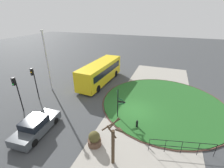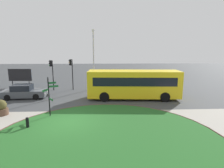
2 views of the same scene
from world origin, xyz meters
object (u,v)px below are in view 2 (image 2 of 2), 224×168
object	(u,v)px
bus_yellow	(134,84)
planter_near_signpost	(1,108)
bollard_foreground	(27,123)
signpost_directional	(49,95)
traffic_light_near	(71,68)
traffic_light_far	(51,69)
car_far_lane	(24,92)
lamppost_tall	(94,58)
billboard_left	(20,75)

from	to	relation	value
bus_yellow	planter_near_signpost	world-z (taller)	bus_yellow
bollard_foreground	signpost_directional	bearing A→B (deg)	65.95
traffic_light_near	traffic_light_far	distance (m)	2.51
car_far_lane	lamppost_tall	xyz separation A→B (m)	(7.41, 4.54, 3.52)
traffic_light_far	lamppost_tall	world-z (taller)	lamppost_tall
bollard_foreground	car_far_lane	distance (m)	8.87
billboard_left	traffic_light_far	bearing A→B (deg)	-19.96
bus_yellow	billboard_left	bearing A→B (deg)	158.76
car_far_lane	bus_yellow	bearing A→B (deg)	-8.25
lamppost_tall	billboard_left	bearing A→B (deg)	171.61
traffic_light_far	bollard_foreground	bearing A→B (deg)	91.10
bus_yellow	lamppost_tall	distance (m)	7.45
lamppost_tall	traffic_light_near	bearing A→B (deg)	-171.93
car_far_lane	lamppost_tall	size ratio (longest dim) A/B	0.61
bollard_foreground	planter_near_signpost	bearing A→B (deg)	139.43
bus_yellow	traffic_light_far	world-z (taller)	traffic_light_far
traffic_light_near	lamppost_tall	distance (m)	3.20
bollard_foreground	bus_yellow	world-z (taller)	bus_yellow
car_far_lane	signpost_directional	bearing A→B (deg)	-57.21
car_far_lane	planter_near_signpost	world-z (taller)	car_far_lane
bollard_foreground	billboard_left	bearing A→B (deg)	115.07
bollard_foreground	traffic_light_near	distance (m)	12.51
traffic_light_far	planter_near_signpost	xyz separation A→B (m)	(-1.57, -9.30, -2.28)
signpost_directional	planter_near_signpost	world-z (taller)	signpost_directional
bus_yellow	billboard_left	distance (m)	16.43
signpost_directional	billboard_left	distance (m)	14.25
bus_yellow	planter_near_signpost	xyz separation A→B (m)	(-11.48, -4.55, -1.07)
bollard_foreground	traffic_light_far	distance (m)	12.39
signpost_directional	traffic_light_near	world-z (taller)	traffic_light_near
bollard_foreground	lamppost_tall	size ratio (longest dim) A/B	0.10
billboard_left	planter_near_signpost	size ratio (longest dim) A/B	2.56
bus_yellow	lamppost_tall	xyz separation A→B (m)	(-4.50, 5.35, 2.56)
bollard_foreground	traffic_light_near	bearing A→B (deg)	85.91
traffic_light_near	billboard_left	bearing A→B (deg)	-23.72
traffic_light_near	billboard_left	world-z (taller)	traffic_light_near
signpost_directional	bollard_foreground	world-z (taller)	signpost_directional
bollard_foreground	car_far_lane	size ratio (longest dim) A/B	0.17
lamppost_tall	planter_near_signpost	distance (m)	12.64
car_far_lane	traffic_light_far	xyz separation A→B (m)	(2.00, 3.95, 2.18)
signpost_directional	car_far_lane	distance (m)	7.62
bus_yellow	traffic_light_near	world-z (taller)	traffic_light_near
bus_yellow	car_far_lane	size ratio (longest dim) A/B	2.06
lamppost_tall	traffic_light_far	bearing A→B (deg)	-173.75
bollard_foreground	traffic_light_near	world-z (taller)	traffic_light_near
bus_yellow	traffic_light_far	size ratio (longest dim) A/B	2.50
lamppost_tall	bollard_foreground	bearing A→B (deg)	-106.68
bus_yellow	lamppost_tall	bearing A→B (deg)	133.63
car_far_lane	billboard_left	distance (m)	6.86
traffic_light_far	billboard_left	xyz separation A→B (m)	(-5.00, 2.13, -1.14)
signpost_directional	billboard_left	world-z (taller)	signpost_directional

